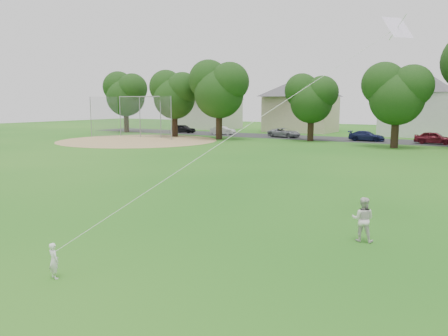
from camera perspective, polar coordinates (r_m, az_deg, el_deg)
The scene contains 10 objects.
ground at distance 13.14m, azimuth -10.80°, elevation -10.53°, with size 160.00×160.00×0.00m, color #145714.
street at distance 51.97m, azimuth 22.28°, elevation 3.18°, with size 90.00×7.00×0.01m, color #2D2D30.
dirt_infield at distance 50.82m, azimuth -11.14°, elevation 3.55°, with size 18.00×18.00×0.02m, color #9E7F51.
toddler at distance 11.61m, azimuth -21.35°, elevation -11.21°, with size 0.33×0.22×0.90m, color white.
older_boy at distance 14.20m, azimuth 17.67°, elevation -6.40°, with size 0.68×0.53×1.39m, color silver.
kite at distance 12.92m, azimuth 4.13°, elevation 6.22°, with size 3.50×5.62×13.07m.
baseball_backstop at distance 55.38m, azimuth -11.25°, elevation 6.54°, with size 11.40×3.39×5.03m.
tree_row at distance 45.43m, azimuth 26.04°, elevation 10.05°, with size 83.26×9.21×11.03m.
parked_cars at distance 53.00m, azimuth 13.09°, elevation 4.33°, with size 46.52×2.38×1.29m.
house_row at distance 61.59m, azimuth 24.80°, elevation 8.34°, with size 76.46×13.86×10.10m.
Camera 1 is at (8.47, -9.10, 4.25)m, focal length 35.00 mm.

